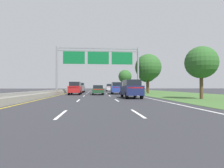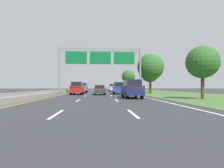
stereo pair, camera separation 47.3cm
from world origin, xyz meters
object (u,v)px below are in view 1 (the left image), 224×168
(overhead_sign_gantry, at_px, (98,60))
(roadside_tree_mid, at_px, (148,67))
(car_red_left_lane_suv, at_px, (75,88))
(roadside_tree_far, at_px, (147,73))
(pickup_truck_grey, at_px, (80,88))
(car_blue_right_lane_suv, at_px, (116,88))
(roadside_tree_near, at_px, (201,63))
(car_navy_right_lane_suv, at_px, (131,89))
(roadside_tree_distant, at_px, (125,76))
(car_silver_right_lane_suv, at_px, (109,87))
(car_darkgreen_centre_lane_sedan, at_px, (98,90))

(overhead_sign_gantry, bearing_deg, roadside_tree_mid, 9.96)
(car_red_left_lane_suv, xyz_separation_m, roadside_tree_far, (16.63, 16.16, 3.79))
(overhead_sign_gantry, relative_size, roadside_tree_mid, 1.96)
(pickup_truck_grey, xyz_separation_m, car_blue_right_lane_suv, (7.31, -9.72, 0.02))
(roadside_tree_near, xyz_separation_m, roadside_tree_far, (2.02, 28.65, 0.98))
(car_navy_right_lane_suv, distance_m, roadside_tree_distant, 44.52)
(overhead_sign_gantry, distance_m, car_blue_right_lane_suv, 5.99)
(car_blue_right_lane_suv, bearing_deg, car_navy_right_lane_suv, -176.86)
(roadside_tree_far, xyz_separation_m, roadside_tree_distant, (-2.92, 17.66, 0.03))
(car_silver_right_lane_suv, relative_size, car_red_left_lane_suv, 1.00)
(car_blue_right_lane_suv, distance_m, car_navy_right_lane_suv, 12.21)
(overhead_sign_gantry, height_order, roadside_tree_near, overhead_sign_gantry)
(car_blue_right_lane_suv, bearing_deg, roadside_tree_far, -32.61)
(pickup_truck_grey, distance_m, roadside_tree_mid, 16.27)
(car_navy_right_lane_suv, bearing_deg, car_red_left_lane_suv, 35.67)
(car_red_left_lane_suv, bearing_deg, car_blue_right_lane_suv, -72.97)
(pickup_truck_grey, bearing_deg, car_darkgreen_centre_lane_sedan, -161.38)
(car_navy_right_lane_suv, xyz_separation_m, roadside_tree_distant, (6.26, 43.91, 3.83))
(overhead_sign_gantry, xyz_separation_m, car_navy_right_lane_suv, (3.63, -12.51, -5.01))
(car_navy_right_lane_suv, bearing_deg, car_silver_right_lane_suv, -0.67)
(car_silver_right_lane_suv, bearing_deg, roadside_tree_mid, -161.63)
(car_navy_right_lane_suv, bearing_deg, car_blue_right_lane_suv, 0.83)
(car_silver_right_lane_suv, xyz_separation_m, car_navy_right_lane_suv, (0.06, -32.70, 0.00))
(car_silver_right_lane_suv, distance_m, car_navy_right_lane_suv, 32.70)
(car_darkgreen_centre_lane_sedan, height_order, roadside_tree_distant, roadside_tree_distant)
(pickup_truck_grey, distance_m, roadside_tree_near, 28.61)
(car_silver_right_lane_suv, bearing_deg, roadside_tree_far, -124.95)
(car_red_left_lane_suv, bearing_deg, car_silver_right_lane_suv, -17.62)
(car_navy_right_lane_suv, xyz_separation_m, car_red_left_lane_suv, (-7.46, 10.09, 0.00))
(car_blue_right_lane_suv, relative_size, roadside_tree_near, 0.84)
(overhead_sign_gantry, distance_m, roadside_tree_mid, 9.91)
(roadside_tree_distant, bearing_deg, roadside_tree_far, -80.62)
(pickup_truck_grey, bearing_deg, car_navy_right_lane_suv, -159.71)
(roadside_tree_far, bearing_deg, car_navy_right_lane_suv, -109.26)
(car_silver_right_lane_suv, height_order, car_red_left_lane_suv, same)
(pickup_truck_grey, distance_m, car_navy_right_lane_suv, 23.22)
(car_red_left_lane_suv, bearing_deg, roadside_tree_near, -130.04)
(car_blue_right_lane_suv, height_order, roadside_tree_distant, roadside_tree_distant)
(car_red_left_lane_suv, xyz_separation_m, roadside_tree_mid, (13.55, 4.12, 4.02))
(car_navy_right_lane_suv, bearing_deg, roadside_tree_mid, -23.98)
(pickup_truck_grey, distance_m, car_darkgreen_centre_lane_sedan, 12.93)
(roadside_tree_mid, xyz_separation_m, roadside_tree_distant, (0.17, 29.70, -0.20))
(pickup_truck_grey, xyz_separation_m, roadside_tree_far, (16.83, 4.33, 3.82))
(overhead_sign_gantry, height_order, roadside_tree_distant, overhead_sign_gantry)
(car_darkgreen_centre_lane_sedan, relative_size, roadside_tree_near, 0.78)
(overhead_sign_gantry, bearing_deg, pickup_truck_grey, 113.16)
(car_red_left_lane_suv, distance_m, roadside_tree_distant, 36.69)
(overhead_sign_gantry, bearing_deg, roadside_tree_distant, 72.53)
(roadside_tree_far, bearing_deg, car_darkgreen_centre_lane_sedan, -127.82)
(car_blue_right_lane_suv, bearing_deg, car_darkgreen_centre_lane_sedan, 128.96)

